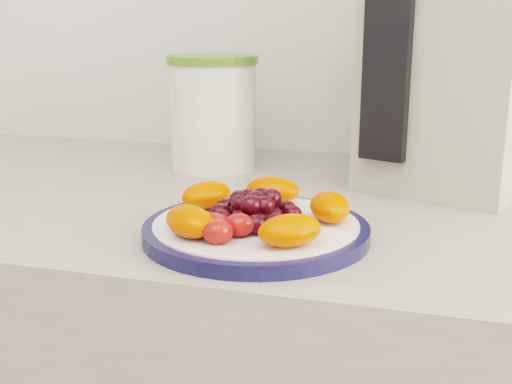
# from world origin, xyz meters

# --- Properties ---
(plate_rim) EXTENTS (0.24, 0.24, 0.01)m
(plate_rim) POSITION_xyz_m (-0.09, 1.04, 0.91)
(plate_rim) COLOR #13143B
(plate_rim) RESTS_ON counter
(plate_face) EXTENTS (0.22, 0.22, 0.02)m
(plate_face) POSITION_xyz_m (-0.09, 1.04, 0.91)
(plate_face) COLOR white
(plate_face) RESTS_ON counter
(canister) EXTENTS (0.17, 0.17, 0.16)m
(canister) POSITION_xyz_m (-0.25, 1.34, 0.98)
(canister) COLOR #556F27
(canister) RESTS_ON counter
(canister_lid) EXTENTS (0.18, 0.18, 0.01)m
(canister_lid) POSITION_xyz_m (-0.25, 1.34, 1.06)
(canister_lid) COLOR #557D27
(canister_lid) RESTS_ON canister
(appliance_body) EXTENTS (0.28, 0.33, 0.34)m
(appliance_body) POSITION_xyz_m (0.11, 1.36, 1.07)
(appliance_body) COLOR #AEA993
(appliance_body) RESTS_ON counter
(appliance_panel) EXTENTS (0.06, 0.04, 0.26)m
(appliance_panel) POSITION_xyz_m (0.02, 1.24, 1.08)
(appliance_panel) COLOR black
(appliance_panel) RESTS_ON appliance_body
(fruit_plate) EXTENTS (0.20, 0.19, 0.03)m
(fruit_plate) POSITION_xyz_m (-0.09, 1.03, 0.93)
(fruit_plate) COLOR #F83700
(fruit_plate) RESTS_ON plate_face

